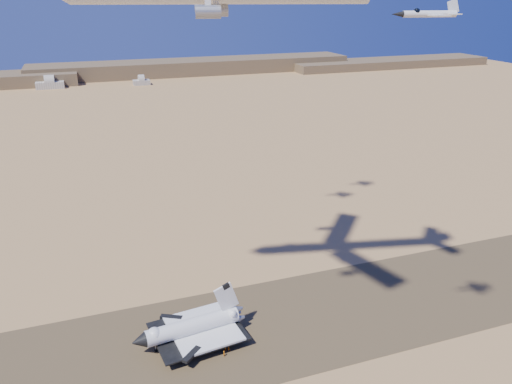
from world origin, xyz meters
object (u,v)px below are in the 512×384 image
object	(u,v)px
crew_a	(224,354)
crew_b	(226,348)
crew_c	(229,349)
shuttle	(192,328)
chase_jet_a	(428,14)

from	to	relation	value
crew_a	crew_b	size ratio (longest dim) A/B	1.09
crew_c	crew_b	bearing A→B (deg)	7.70
crew_c	shuttle	bearing A→B (deg)	19.93
shuttle	crew_c	distance (m)	13.16
shuttle	chase_jet_a	bearing A→B (deg)	-49.43
crew_b	crew_a	bearing A→B (deg)	120.27
shuttle	crew_c	world-z (taller)	shuttle
crew_b	chase_jet_a	distance (m)	106.21
crew_c	chase_jet_a	world-z (taller)	chase_jet_a
shuttle	crew_c	bearing A→B (deg)	-50.03
shuttle	crew_a	size ratio (longest dim) A/B	19.17
crew_c	chase_jet_a	bearing A→B (deg)	-159.31
chase_jet_a	crew_b	bearing A→B (deg)	146.45
crew_b	crew_c	xyz separation A→B (m)	(0.69, -1.01, 0.04)
crew_c	chase_jet_a	xyz separation A→B (m)	(33.46, -30.76, 95.39)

